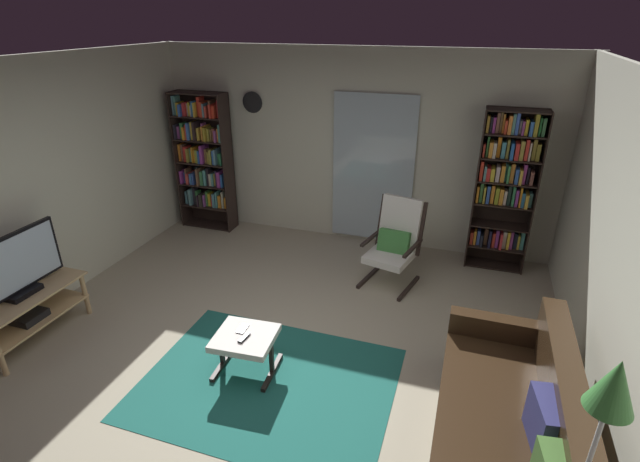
{
  "coord_description": "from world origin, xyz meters",
  "views": [
    {
      "loc": [
        1.56,
        -3.16,
        2.95
      ],
      "look_at": [
        0.21,
        0.91,
        0.98
      ],
      "focal_mm": 26.52,
      "sensor_mm": 36.0,
      "label": 1
    }
  ],
  "objects_px": {
    "television": "(15,267)",
    "wall_clock": "(253,102)",
    "lounge_armchair": "(395,240)",
    "tv_stand": "(27,310)",
    "ottoman": "(245,341)",
    "bookshelf_near_tv": "(204,157)",
    "leather_sofa": "(510,427)",
    "floor_lamp_by_sofa": "(607,407)",
    "bookshelf_near_sofa": "(506,183)",
    "cell_phone": "(242,329)",
    "tv_remote": "(244,338)"
  },
  "relations": [
    {
      "from": "bookshelf_near_sofa",
      "to": "wall_clock",
      "type": "height_order",
      "value": "wall_clock"
    },
    {
      "from": "bookshelf_near_tv",
      "to": "floor_lamp_by_sofa",
      "type": "height_order",
      "value": "bookshelf_near_tv"
    },
    {
      "from": "leather_sofa",
      "to": "wall_clock",
      "type": "height_order",
      "value": "wall_clock"
    },
    {
      "from": "bookshelf_near_tv",
      "to": "cell_phone",
      "type": "height_order",
      "value": "bookshelf_near_tv"
    },
    {
      "from": "bookshelf_near_sofa",
      "to": "wall_clock",
      "type": "relative_size",
      "value": 6.85
    },
    {
      "from": "bookshelf_near_tv",
      "to": "lounge_armchair",
      "type": "relative_size",
      "value": 1.94
    },
    {
      "from": "leather_sofa",
      "to": "bookshelf_near_sofa",
      "type": "bearing_deg",
      "value": 91.61
    },
    {
      "from": "bookshelf_near_sofa",
      "to": "wall_clock",
      "type": "xyz_separation_m",
      "value": [
        -3.38,
        0.19,
        0.74
      ]
    },
    {
      "from": "tv_stand",
      "to": "tv_remote",
      "type": "bearing_deg",
      "value": 5.02
    },
    {
      "from": "tv_remote",
      "to": "tv_stand",
      "type": "bearing_deg",
      "value": -167.84
    },
    {
      "from": "leather_sofa",
      "to": "tv_remote",
      "type": "bearing_deg",
      "value": 174.51
    },
    {
      "from": "bookshelf_near_sofa",
      "to": "cell_phone",
      "type": "relative_size",
      "value": 14.19
    },
    {
      "from": "floor_lamp_by_sofa",
      "to": "bookshelf_near_sofa",
      "type": "bearing_deg",
      "value": 94.9
    },
    {
      "from": "lounge_armchair",
      "to": "tv_remote",
      "type": "bearing_deg",
      "value": -114.57
    },
    {
      "from": "bookshelf_near_tv",
      "to": "bookshelf_near_sofa",
      "type": "bearing_deg",
      "value": 0.33
    },
    {
      "from": "lounge_armchair",
      "to": "cell_phone",
      "type": "height_order",
      "value": "lounge_armchair"
    },
    {
      "from": "tv_remote",
      "to": "bookshelf_near_tv",
      "type": "bearing_deg",
      "value": 132.67
    },
    {
      "from": "television",
      "to": "wall_clock",
      "type": "relative_size",
      "value": 3.4
    },
    {
      "from": "tv_stand",
      "to": "lounge_armchair",
      "type": "distance_m",
      "value": 3.91
    },
    {
      "from": "bookshelf_near_sofa",
      "to": "floor_lamp_by_sofa",
      "type": "xyz_separation_m",
      "value": [
        0.33,
        -3.82,
        0.19
      ]
    },
    {
      "from": "tv_stand",
      "to": "ottoman",
      "type": "xyz_separation_m",
      "value": [
        2.23,
        0.24,
        -0.01
      ]
    },
    {
      "from": "tv_stand",
      "to": "cell_phone",
      "type": "relative_size",
      "value": 7.97
    },
    {
      "from": "ottoman",
      "to": "floor_lamp_by_sofa",
      "type": "relative_size",
      "value": 0.35
    },
    {
      "from": "tv_stand",
      "to": "floor_lamp_by_sofa",
      "type": "relative_size",
      "value": 0.71
    },
    {
      "from": "lounge_armchair",
      "to": "floor_lamp_by_sofa",
      "type": "height_order",
      "value": "floor_lamp_by_sofa"
    },
    {
      "from": "television",
      "to": "wall_clock",
      "type": "xyz_separation_m",
      "value": [
        0.96,
        3.22,
        1.05
      ]
    },
    {
      "from": "bookshelf_near_tv",
      "to": "wall_clock",
      "type": "bearing_deg",
      "value": 16.44
    },
    {
      "from": "ottoman",
      "to": "bookshelf_near_tv",
      "type": "bearing_deg",
      "value": 125.73
    },
    {
      "from": "tv_remote",
      "to": "floor_lamp_by_sofa",
      "type": "xyz_separation_m",
      "value": [
        2.42,
        -0.98,
        0.9
      ]
    },
    {
      "from": "ottoman",
      "to": "lounge_armchair",
      "type": "bearing_deg",
      "value": 64.5
    },
    {
      "from": "bookshelf_near_tv",
      "to": "leather_sofa",
      "type": "relative_size",
      "value": 1.04
    },
    {
      "from": "bookshelf_near_sofa",
      "to": "tv_remote",
      "type": "relative_size",
      "value": 13.8
    },
    {
      "from": "lounge_armchair",
      "to": "wall_clock",
      "type": "relative_size",
      "value": 3.53
    },
    {
      "from": "floor_lamp_by_sofa",
      "to": "tv_stand",
      "type": "bearing_deg",
      "value": 170.54
    },
    {
      "from": "leather_sofa",
      "to": "tv_remote",
      "type": "height_order",
      "value": "leather_sofa"
    },
    {
      "from": "cell_phone",
      "to": "ottoman",
      "type": "bearing_deg",
      "value": -53.04
    },
    {
      "from": "television",
      "to": "ottoman",
      "type": "distance_m",
      "value": 2.29
    },
    {
      "from": "cell_phone",
      "to": "leather_sofa",
      "type": "bearing_deg",
      "value": -9.87
    },
    {
      "from": "ottoman",
      "to": "floor_lamp_by_sofa",
      "type": "height_order",
      "value": "floor_lamp_by_sofa"
    },
    {
      "from": "ottoman",
      "to": "cell_phone",
      "type": "bearing_deg",
      "value": 128.56
    },
    {
      "from": "ottoman",
      "to": "floor_lamp_by_sofa",
      "type": "bearing_deg",
      "value": -22.72
    },
    {
      "from": "bookshelf_near_tv",
      "to": "lounge_armchair",
      "type": "distance_m",
      "value": 3.09
    },
    {
      "from": "tv_stand",
      "to": "television",
      "type": "relative_size",
      "value": 1.13
    },
    {
      "from": "television",
      "to": "floor_lamp_by_sofa",
      "type": "distance_m",
      "value": 4.76
    },
    {
      "from": "bookshelf_near_sofa",
      "to": "floor_lamp_by_sofa",
      "type": "height_order",
      "value": "bookshelf_near_sofa"
    },
    {
      "from": "television",
      "to": "bookshelf_near_sofa",
      "type": "bearing_deg",
      "value": 34.93
    },
    {
      "from": "tv_stand",
      "to": "television",
      "type": "xyz_separation_m",
      "value": [
        0.0,
        0.0,
        0.47
      ]
    },
    {
      "from": "ottoman",
      "to": "cell_phone",
      "type": "xyz_separation_m",
      "value": [
        -0.06,
        0.07,
        0.07
      ]
    },
    {
      "from": "bookshelf_near_tv",
      "to": "tv_remote",
      "type": "xyz_separation_m",
      "value": [
        2.01,
        -2.82,
        -0.67
      ]
    },
    {
      "from": "television",
      "to": "ottoman",
      "type": "height_order",
      "value": "television"
    }
  ]
}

